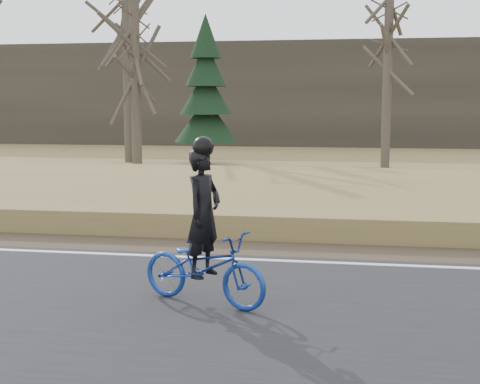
# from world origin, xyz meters

# --- Properties ---
(ground) EXTENTS (120.00, 120.00, 0.00)m
(ground) POSITION_xyz_m (0.00, 0.00, 0.00)
(ground) COLOR olive
(ground) RESTS_ON ground
(road) EXTENTS (120.00, 6.00, 0.06)m
(road) POSITION_xyz_m (0.00, -2.50, 0.03)
(road) COLOR black
(road) RESTS_ON ground
(edge_line) EXTENTS (120.00, 0.12, 0.01)m
(edge_line) POSITION_xyz_m (0.00, 0.20, 0.07)
(edge_line) COLOR silver
(edge_line) RESTS_ON road
(shoulder) EXTENTS (120.00, 1.60, 0.04)m
(shoulder) POSITION_xyz_m (0.00, 1.20, 0.02)
(shoulder) COLOR #473A2B
(shoulder) RESTS_ON ground
(embankment) EXTENTS (120.00, 5.00, 0.44)m
(embankment) POSITION_xyz_m (0.00, 4.20, 0.22)
(embankment) COLOR olive
(embankment) RESTS_ON ground
(ballast) EXTENTS (120.00, 3.00, 0.45)m
(ballast) POSITION_xyz_m (0.00, 8.00, 0.23)
(ballast) COLOR slate
(ballast) RESTS_ON ground
(railroad) EXTENTS (120.00, 2.40, 0.29)m
(railroad) POSITION_xyz_m (0.00, 8.00, 0.53)
(railroad) COLOR black
(railroad) RESTS_ON ballast
(treeline_backdrop) EXTENTS (120.00, 4.00, 6.00)m
(treeline_backdrop) POSITION_xyz_m (0.00, 30.00, 3.00)
(treeline_backdrop) COLOR #383328
(treeline_backdrop) RESTS_ON ground
(cyclist) EXTENTS (1.85, 1.19, 2.07)m
(cyclist) POSITION_xyz_m (0.43, -2.17, 0.71)
(cyclist) COLOR navy
(cyclist) RESTS_ON road
(bare_tree_left) EXTENTS (0.36, 0.36, 8.50)m
(bare_tree_left) POSITION_xyz_m (-7.19, 17.22, 4.25)
(bare_tree_left) COLOR #50473B
(bare_tree_left) RESTS_ON ground
(bare_tree_near_left) EXTENTS (0.36, 0.36, 6.88)m
(bare_tree_near_left) POSITION_xyz_m (-5.44, 13.02, 3.44)
(bare_tree_near_left) COLOR #50473B
(bare_tree_near_left) RESTS_ON ground
(bare_tree_center) EXTENTS (0.36, 0.36, 7.73)m
(bare_tree_center) POSITION_xyz_m (3.47, 16.62, 3.87)
(bare_tree_center) COLOR #50473B
(bare_tree_center) RESTS_ON ground
(conifer) EXTENTS (2.60, 2.60, 6.09)m
(conifer) POSITION_xyz_m (-3.74, 16.86, 2.88)
(conifer) COLOR #50473B
(conifer) RESTS_ON ground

